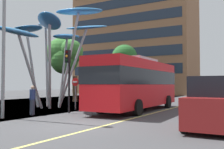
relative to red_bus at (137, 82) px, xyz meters
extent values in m
cube|color=#424244|center=(0.23, -7.44, -2.04)|extent=(120.00, 240.00, 0.10)
cube|color=#E0D666|center=(1.57, -7.44, -1.99)|extent=(0.16, 144.00, 0.01)
cube|color=red|center=(0.00, 0.00, -0.11)|extent=(2.73, 10.22, 3.05)
cube|color=black|center=(0.00, 0.00, 0.31)|extent=(2.75, 10.32, 0.98)
cube|color=yellow|center=(-0.11, 5.02, 1.11)|extent=(1.38, 0.13, 0.36)
cube|color=#B2B2B7|center=(0.00, 0.00, 1.53)|extent=(1.96, 3.60, 0.24)
cylinder|color=black|center=(1.19, 3.17, -1.51)|extent=(0.30, 0.97, 0.96)
cylinder|color=black|center=(-1.32, 3.12, -1.51)|extent=(0.30, 0.97, 0.96)
cylinder|color=black|center=(1.31, -2.77, -1.51)|extent=(0.30, 0.97, 0.96)
cylinder|color=black|center=(-1.20, -2.83, -1.51)|extent=(0.30, 0.97, 0.96)
cylinder|color=#9EA0A5|center=(-5.45, -0.68, 1.75)|extent=(1.80, 0.62, 7.51)
ellipsoid|color=#388EDB|center=(-4.67, -0.49, 5.48)|extent=(4.13, 2.46, 0.49)
cylinder|color=#9EA0A5|center=(-5.73, 0.21, 1.28)|extent=(1.86, 1.85, 6.60)
ellipsoid|color=#388EDB|center=(-4.93, 1.00, 4.55)|extent=(3.57, 3.55, 0.92)
cylinder|color=#9EA0A5|center=(-7.37, 0.93, 1.05)|extent=(0.47, 1.50, 6.13)
ellipsoid|color=#2D7FD1|center=(-7.49, 1.56, 4.10)|extent=(1.99, 4.55, 1.13)
cylinder|color=#9EA0A5|center=(-8.30, -0.15, 1.56)|extent=(1.21, 0.93, 7.14)
ellipsoid|color=#4CA3E5|center=(-8.76, 0.17, 5.12)|extent=(3.80, 3.14, 0.91)
cylinder|color=#9EA0A5|center=(-8.59, -1.50, 1.18)|extent=(1.32, 0.55, 6.38)
ellipsoid|color=#388EDB|center=(-9.12, -1.66, 4.35)|extent=(3.15, 2.33, 0.64)
cylinder|color=#9EA0A5|center=(-7.11, -3.07, 0.75)|extent=(0.32, 2.44, 5.54)
ellipsoid|color=#4299E0|center=(-7.16, -4.19, 3.48)|extent=(1.33, 3.75, 0.64)
cylinder|color=#9EA0A5|center=(-5.85, -2.41, 1.13)|extent=(1.32, 1.49, 6.28)
ellipsoid|color=#2D7FD1|center=(-5.32, -3.01, 4.25)|extent=(3.62, 3.85, 1.06)
cylinder|color=black|center=(-3.05, -3.63, 0.01)|extent=(0.12, 0.12, 3.99)
cube|color=black|center=(-3.05, -3.77, 1.60)|extent=(0.28, 0.24, 0.80)
sphere|color=#390706|center=(-3.05, -3.90, 1.86)|extent=(0.18, 0.18, 0.18)
sphere|color=orange|center=(-3.05, -3.90, 1.60)|extent=(0.18, 0.18, 0.18)
sphere|color=black|center=(-3.05, -3.90, 1.34)|extent=(0.18, 0.18, 0.18)
cylinder|color=black|center=(-3.18, 2.32, -0.17)|extent=(0.12, 0.12, 3.63)
cube|color=black|center=(-3.18, 2.18, 1.24)|extent=(0.28, 0.24, 0.80)
sphere|color=red|center=(-3.18, 2.05, 1.50)|extent=(0.18, 0.18, 0.18)
sphere|color=#3A2707|center=(-3.18, 2.05, 1.24)|extent=(0.18, 0.18, 0.18)
sphere|color=black|center=(-3.18, 2.05, 0.98)|extent=(0.18, 0.18, 0.18)
cylinder|color=black|center=(-3.64, 7.46, -0.39)|extent=(0.12, 0.12, 3.20)
cube|color=black|center=(-3.64, 7.32, 0.82)|extent=(0.28, 0.24, 0.80)
sphere|color=#390706|center=(-3.64, 7.19, 1.08)|extent=(0.18, 0.18, 0.18)
sphere|color=#3A2707|center=(-3.64, 7.19, 0.82)|extent=(0.18, 0.18, 0.18)
sphere|color=green|center=(-3.64, 7.19, 0.56)|extent=(0.18, 0.18, 0.18)
cylinder|color=black|center=(-3.77, 7.14, -0.28)|extent=(0.12, 0.12, 3.42)
cube|color=black|center=(-3.77, 7.00, 1.03)|extent=(0.28, 0.24, 0.80)
sphere|color=#390706|center=(-3.77, 6.87, 1.29)|extent=(0.18, 0.18, 0.18)
sphere|color=#3A2707|center=(-3.77, 6.87, 1.03)|extent=(0.18, 0.18, 0.18)
sphere|color=green|center=(-3.77, 6.87, 0.77)|extent=(0.18, 0.18, 0.18)
cube|color=maroon|center=(6.01, -5.77, -1.23)|extent=(1.88, 3.82, 1.15)
cube|color=black|center=(6.01, -5.77, -0.26)|extent=(1.73, 2.10, 0.78)
cylinder|color=black|center=(5.07, -4.59, -1.69)|extent=(0.20, 0.60, 0.60)
cylinder|color=black|center=(5.07, -6.96, -1.69)|extent=(0.20, 0.60, 0.60)
cylinder|color=black|center=(4.99, 1.78, -1.69)|extent=(0.20, 0.60, 0.60)
cylinder|color=black|center=(4.99, -0.61, -1.69)|extent=(0.20, 0.60, 0.60)
cylinder|color=black|center=(4.80, 6.16, -1.69)|extent=(0.20, 0.60, 0.60)
cylinder|color=gray|center=(-4.55, -7.37, 2.18)|extent=(0.18, 0.18, 8.33)
cylinder|color=brown|center=(-9.69, 5.57, -0.65)|extent=(0.48, 0.48, 2.68)
sphere|color=#428438|center=(-10.25, 4.47, 2.35)|extent=(2.88, 2.88, 2.88)
sphere|color=#428438|center=(-9.54, 4.65, 3.21)|extent=(2.53, 2.53, 2.53)
sphere|color=#428438|center=(-10.82, 4.80, 3.08)|extent=(3.44, 3.44, 3.44)
cylinder|color=brown|center=(-9.91, 17.04, -0.34)|extent=(0.32, 0.32, 3.29)
sphere|color=#286028|center=(-9.70, 18.24, 3.45)|extent=(2.97, 2.97, 2.97)
sphere|color=#286028|center=(-10.13, 16.55, 2.66)|extent=(3.87, 3.87, 3.87)
sphere|color=#286028|center=(-10.14, 17.95, 3.82)|extent=(3.85, 3.85, 3.85)
sphere|color=#286028|center=(-9.18, 16.17, 3.79)|extent=(3.26, 3.26, 3.26)
sphere|color=#286028|center=(-9.92, 17.73, 3.15)|extent=(3.16, 3.16, 3.16)
cylinder|color=#2D3342|center=(-4.31, -5.49, -1.53)|extent=(0.29, 0.29, 0.91)
cylinder|color=navy|center=(-4.31, -5.49, -0.77)|extent=(0.34, 0.34, 0.61)
sphere|color=tan|center=(-4.31, -5.49, -0.36)|extent=(0.22, 0.22, 0.22)
cylinder|color=gray|center=(-4.21, -1.47, -0.84)|extent=(0.08, 0.08, 2.30)
cylinder|color=red|center=(-4.21, -1.50, 0.01)|extent=(0.60, 0.03, 0.60)
cube|color=white|center=(-4.21, -1.53, 0.01)|extent=(0.40, 0.04, 0.11)
cube|color=#8E6042|center=(-14.70, 31.29, 8.89)|extent=(23.34, 10.13, 21.76)
cube|color=#1E2838|center=(-14.70, 26.20, 2.52)|extent=(21.94, 0.08, 1.74)
cube|color=#1E2838|center=(-14.70, 26.20, 5.63)|extent=(21.94, 0.08, 1.74)
cube|color=#1E2838|center=(-14.70, 26.20, 8.74)|extent=(21.94, 0.08, 1.74)
cube|color=#1E2838|center=(-14.70, 26.20, 11.85)|extent=(21.94, 0.08, 1.74)
cube|color=#1E2838|center=(-14.70, 26.20, 14.96)|extent=(21.94, 0.08, 1.74)
camera|label=1|loc=(7.66, -16.86, -0.19)|focal=42.56mm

